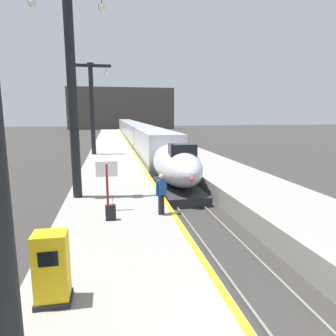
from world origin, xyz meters
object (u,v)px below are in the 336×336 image
(highspeed_train_main, at_px, (135,132))
(station_column_mid, at_px, (71,75))
(rolling_suitcase, at_px, (111,212))
(station_column_far, at_px, (92,100))
(departure_info_board, at_px, (107,176))
(ticket_machine_yellow, at_px, (52,271))
(passenger_near_edge, at_px, (161,191))

(highspeed_train_main, xyz_separation_m, station_column_mid, (-5.90, -37.51, 4.93))
(station_column_mid, bearing_deg, rolling_suitcase, -66.53)
(station_column_mid, relative_size, station_column_far, 1.09)
(station_column_far, height_order, rolling_suitcase, station_column_far)
(station_column_mid, distance_m, departure_info_board, 5.20)
(rolling_suitcase, distance_m, departure_info_board, 1.73)
(station_column_far, bearing_deg, rolling_suitcase, -85.47)
(highspeed_train_main, height_order, rolling_suitcase, highspeed_train_main)
(station_column_mid, xyz_separation_m, ticket_machine_yellow, (0.35, -8.74, -5.11))
(station_column_far, relative_size, passenger_near_edge, 5.32)
(ticket_machine_yellow, bearing_deg, station_column_far, 90.79)
(passenger_near_edge, bearing_deg, rolling_suitcase, -171.49)
(station_column_mid, relative_size, passenger_near_edge, 5.80)
(rolling_suitcase, xyz_separation_m, departure_info_board, (-0.11, 1.24, 1.20))
(station_column_far, relative_size, rolling_suitcase, 9.15)
(highspeed_train_main, height_order, passenger_near_edge, highspeed_train_main)
(highspeed_train_main, bearing_deg, station_column_mid, -98.94)
(rolling_suitcase, bearing_deg, departure_info_board, 95.14)
(ticket_machine_yellow, xyz_separation_m, departure_info_board, (1.14, 6.29, 0.77))
(rolling_suitcase, bearing_deg, passenger_near_edge, 8.51)
(highspeed_train_main, bearing_deg, station_column_far, -105.68)
(station_column_mid, relative_size, rolling_suitcase, 9.98)
(passenger_near_edge, bearing_deg, highspeed_train_main, 86.84)
(station_column_mid, xyz_separation_m, rolling_suitcase, (1.60, -3.68, -5.54))
(passenger_near_edge, xyz_separation_m, rolling_suitcase, (-2.04, -0.31, -0.69))
(rolling_suitcase, bearing_deg, highspeed_train_main, 84.04)
(station_column_far, relative_size, departure_info_board, 4.24)
(highspeed_train_main, bearing_deg, rolling_suitcase, -95.96)
(station_column_mid, bearing_deg, departure_info_board, -58.69)
(passenger_near_edge, relative_size, ticket_machine_yellow, 1.06)
(rolling_suitcase, relative_size, departure_info_board, 0.46)
(station_column_far, bearing_deg, ticket_machine_yellow, -89.21)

